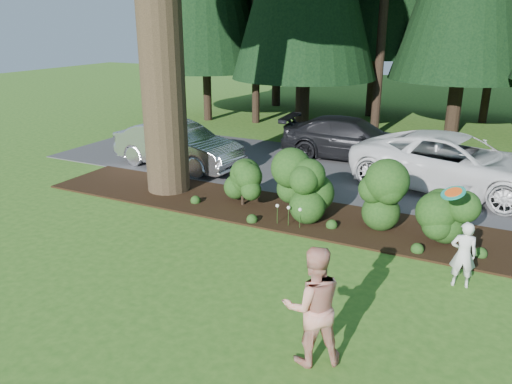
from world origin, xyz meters
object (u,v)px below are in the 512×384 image
child (463,254)px  car_dark_suv (351,139)px  car_silver_wagon (178,145)px  adult (313,306)px  frisbee (453,193)px  car_white_suv (455,163)px

child → car_dark_suv: bearing=-70.9°
car_silver_wagon → adult: adult is taller
car_silver_wagon → child: bearing=-108.8°
car_dark_suv → child: 9.25m
car_silver_wagon → frisbee: (9.16, -4.01, 0.94)m
frisbee → adult: bearing=-111.2°
child → frisbee: size_ratio=2.73×
car_white_suv → child: size_ratio=4.52×
car_silver_wagon → child: (9.51, -4.32, -0.14)m
car_white_suv → adult: (-0.99, -9.26, 0.07)m
car_silver_wagon → car_dark_suv: (4.97, 3.74, -0.03)m
car_dark_suv → frisbee: (4.19, -7.75, 0.97)m
car_silver_wagon → adult: 10.90m
car_silver_wagon → child: 10.44m
car_dark_suv → adult: (2.77, -11.42, 0.16)m
child → adult: (-1.77, -3.36, 0.27)m
car_white_suv → car_dark_suv: 4.34m
car_white_suv → child: bearing=-160.5°
child → adult: bearing=52.0°
car_silver_wagon → frisbee: bearing=-108.0°
car_white_suv → adult: size_ratio=3.21×
car_white_suv → frisbee: 5.67m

